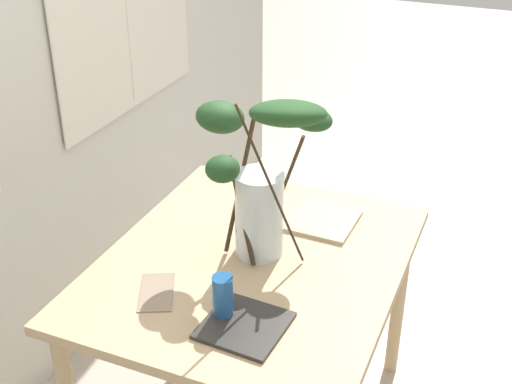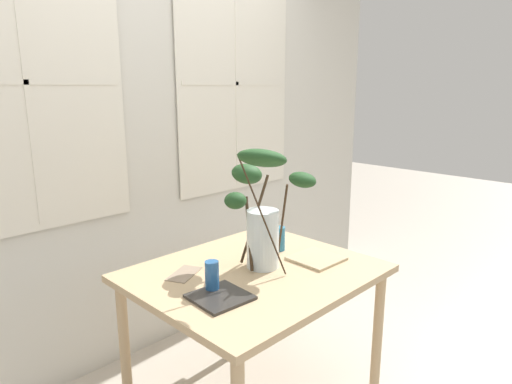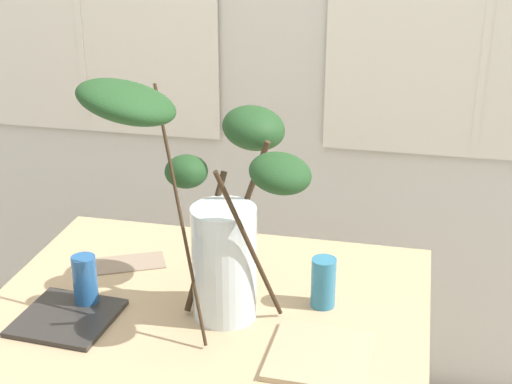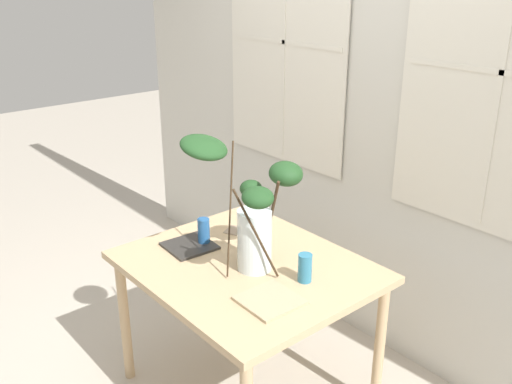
{
  "view_description": "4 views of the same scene",
  "coord_description": "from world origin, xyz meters",
  "px_view_note": "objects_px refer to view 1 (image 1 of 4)",
  "views": [
    {
      "loc": [
        -1.71,
        -0.74,
        2.03
      ],
      "look_at": [
        0.03,
        -0.0,
        0.99
      ],
      "focal_mm": 48.2,
      "sensor_mm": 36.0,
      "label": 1
    },
    {
      "loc": [
        -1.45,
        -1.45,
        1.63
      ],
      "look_at": [
        0.03,
        0.02,
        1.13
      ],
      "focal_mm": 31.52,
      "sensor_mm": 36.0,
      "label": 2
    },
    {
      "loc": [
        0.48,
        -1.56,
        1.76
      ],
      "look_at": [
        0.13,
        0.03,
        1.08
      ],
      "focal_mm": 52.69,
      "sensor_mm": 36.0,
      "label": 3
    },
    {
      "loc": [
        1.85,
        -1.51,
        2.06
      ],
      "look_at": [
        0.08,
        -0.01,
        1.14
      ],
      "focal_mm": 40.07,
      "sensor_mm": 36.0,
      "label": 4
    }
  ],
  "objects_px": {
    "drinking_glass_blue_left": "(223,297)",
    "drinking_glass_blue_right": "(259,198)",
    "vase_with_branches": "(260,177)",
    "plate_square_left": "(244,325)",
    "plate_square_right": "(322,221)",
    "dining_table": "(252,280)"
  },
  "relations": [
    {
      "from": "drinking_glass_blue_left",
      "to": "drinking_glass_blue_right",
      "type": "height_order",
      "value": "drinking_glass_blue_left"
    },
    {
      "from": "vase_with_branches",
      "to": "drinking_glass_blue_right",
      "type": "height_order",
      "value": "vase_with_branches"
    },
    {
      "from": "plate_square_left",
      "to": "plate_square_right",
      "type": "xyz_separation_m",
      "value": [
        0.64,
        -0.02,
        0.0
      ]
    },
    {
      "from": "drinking_glass_blue_left",
      "to": "drinking_glass_blue_right",
      "type": "bearing_deg",
      "value": 12.76
    },
    {
      "from": "plate_square_left",
      "to": "dining_table",
      "type": "bearing_deg",
      "value": 19.2
    },
    {
      "from": "drinking_glass_blue_left",
      "to": "plate_square_left",
      "type": "xyz_separation_m",
      "value": [
        -0.02,
        -0.08,
        -0.06
      ]
    },
    {
      "from": "dining_table",
      "to": "vase_with_branches",
      "type": "relative_size",
      "value": 1.71
    },
    {
      "from": "dining_table",
      "to": "vase_with_branches",
      "type": "height_order",
      "value": "vase_with_branches"
    },
    {
      "from": "drinking_glass_blue_right",
      "to": "plate_square_left",
      "type": "height_order",
      "value": "drinking_glass_blue_right"
    },
    {
      "from": "dining_table",
      "to": "vase_with_branches",
      "type": "bearing_deg",
      "value": -15.75
    },
    {
      "from": "dining_table",
      "to": "drinking_glass_blue_right",
      "type": "distance_m",
      "value": 0.34
    },
    {
      "from": "drinking_glass_blue_right",
      "to": "plate_square_left",
      "type": "distance_m",
      "value": 0.64
    },
    {
      "from": "dining_table",
      "to": "drinking_glass_blue_right",
      "type": "height_order",
      "value": "drinking_glass_blue_right"
    },
    {
      "from": "drinking_glass_blue_left",
      "to": "vase_with_branches",
      "type": "bearing_deg",
      "value": 4.2
    },
    {
      "from": "drinking_glass_blue_left",
      "to": "plate_square_right",
      "type": "bearing_deg",
      "value": -9.17
    },
    {
      "from": "plate_square_right",
      "to": "vase_with_branches",
      "type": "bearing_deg",
      "value": 156.06
    },
    {
      "from": "dining_table",
      "to": "plate_square_right",
      "type": "xyz_separation_m",
      "value": [
        0.32,
        -0.13,
        0.09
      ]
    },
    {
      "from": "dining_table",
      "to": "plate_square_right",
      "type": "relative_size",
      "value": 4.79
    },
    {
      "from": "plate_square_left",
      "to": "plate_square_right",
      "type": "bearing_deg",
      "value": -2.18
    },
    {
      "from": "vase_with_branches",
      "to": "plate_square_left",
      "type": "xyz_separation_m",
      "value": [
        -0.36,
        -0.1,
        -0.29
      ]
    },
    {
      "from": "vase_with_branches",
      "to": "plate_square_left",
      "type": "height_order",
      "value": "vase_with_branches"
    },
    {
      "from": "drinking_glass_blue_left",
      "to": "drinking_glass_blue_right",
      "type": "xyz_separation_m",
      "value": [
        0.59,
        0.13,
        -0.0
      ]
    }
  ]
}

